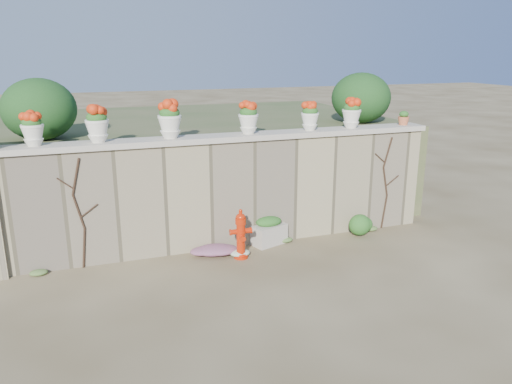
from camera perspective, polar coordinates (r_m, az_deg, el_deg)
name	(u,v)px	position (r m, az deg, el deg)	size (l,w,h in m)	color
ground	(264,283)	(8.07, 0.92, -10.35)	(80.00, 80.00, 0.00)	brown
stone_wall	(231,193)	(9.31, -2.92, -0.14)	(8.00, 0.40, 2.00)	gray
wall_cap	(230,137)	(9.07, -3.01, 6.24)	(8.10, 0.52, 0.10)	#BDB4A0
raised_fill	(193,159)	(12.32, -7.21, 3.74)	(9.00, 6.00, 2.00)	#384C23
back_shrub_left	(39,109)	(9.85, -23.55, 8.67)	(1.30, 1.30, 1.10)	#143814
back_shrub_right	(361,98)	(11.48, 11.91, 10.48)	(1.30, 1.30, 1.10)	#143814
vine_left	(80,212)	(8.75, -19.51, -2.19)	(0.60, 0.04, 1.91)	black
vine_right	(386,182)	(10.47, 14.61, 1.13)	(0.60, 0.04, 1.91)	black
fire_hydrant	(241,234)	(8.82, -1.75, -4.80)	(0.39, 0.27, 0.90)	red
planter_box	(269,231)	(9.52, 1.46, -4.50)	(0.74, 0.57, 0.54)	#BDB4A0
green_shrub	(363,223)	(10.11, 12.10, -3.50)	(0.57, 0.52, 0.54)	#1E5119
magenta_clump	(213,249)	(9.07, -4.91, -6.53)	(0.87, 0.58, 0.23)	#AD2291
white_flowers	(239,254)	(8.94, -1.94, -7.05)	(0.46, 0.37, 0.16)	white
urn_pot_0	(32,129)	(8.69, -24.19, 6.60)	(0.35, 0.35, 0.55)	white
urn_pot_1	(97,124)	(8.66, -17.70, 7.38)	(0.38, 0.38, 0.60)	white
urn_pot_2	(170,120)	(8.78, -9.84, 8.12)	(0.41, 0.41, 0.64)	white
urn_pot_3	(248,118)	(9.13, -0.88, 8.43)	(0.36, 0.36, 0.57)	white
urn_pot_4	(310,116)	(9.59, 6.19, 8.58)	(0.34, 0.34, 0.53)	white
urn_pot_5	(352,113)	(10.01, 10.86, 8.83)	(0.37, 0.37, 0.58)	white
terracotta_pot	(404,119)	(10.69, 16.51, 8.04)	(0.23, 0.23, 0.27)	#BE613A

